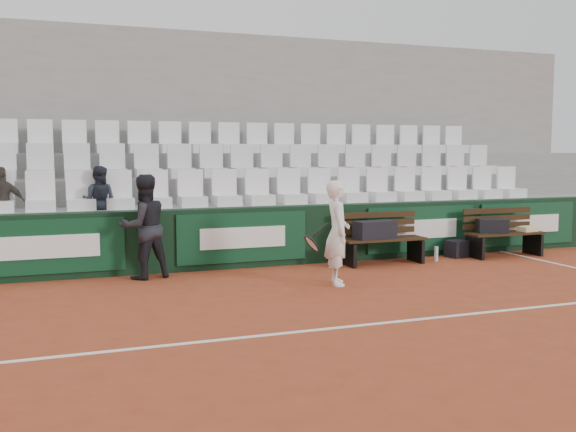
# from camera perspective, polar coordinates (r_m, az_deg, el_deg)

# --- Properties ---
(ground) EXTENTS (80.00, 80.00, 0.00)m
(ground) POSITION_cam_1_polar(r_m,az_deg,el_deg) (7.25, 6.14, -9.70)
(ground) COLOR #9D4023
(ground) RESTS_ON ground
(court_baseline) EXTENTS (18.00, 0.06, 0.01)m
(court_baseline) POSITION_cam_1_polar(r_m,az_deg,el_deg) (7.25, 6.14, -9.67)
(court_baseline) COLOR white
(court_baseline) RESTS_ON ground
(back_barrier) EXTENTS (18.00, 0.34, 1.00)m
(back_barrier) POSITION_cam_1_polar(r_m,az_deg,el_deg) (10.83, -2.91, -1.84)
(back_barrier) COLOR black
(back_barrier) RESTS_ON ground
(grandstand_tier_front) EXTENTS (18.00, 0.95, 1.00)m
(grandstand_tier_front) POSITION_cam_1_polar(r_m,az_deg,el_deg) (11.41, -4.18, -1.46)
(grandstand_tier_front) COLOR gray
(grandstand_tier_front) RESTS_ON ground
(grandstand_tier_mid) EXTENTS (18.00, 0.95, 1.45)m
(grandstand_tier_mid) POSITION_cam_1_polar(r_m,az_deg,el_deg) (12.29, -5.41, 0.10)
(grandstand_tier_mid) COLOR gray
(grandstand_tier_mid) RESTS_ON ground
(grandstand_tier_back) EXTENTS (18.00, 0.95, 1.90)m
(grandstand_tier_back) POSITION_cam_1_polar(r_m,az_deg,el_deg) (13.19, -6.48, 1.45)
(grandstand_tier_back) COLOR gray
(grandstand_tier_back) RESTS_ON ground
(grandstand_rear_wall) EXTENTS (18.00, 0.30, 4.40)m
(grandstand_rear_wall) POSITION_cam_1_polar(r_m,az_deg,el_deg) (13.77, -7.16, 6.83)
(grandstand_rear_wall) COLOR gray
(grandstand_rear_wall) RESTS_ON ground
(seat_row_front) EXTENTS (11.90, 0.44, 0.63)m
(seat_row_front) POSITION_cam_1_polar(r_m,az_deg,el_deg) (11.17, -3.96, 2.58)
(seat_row_front) COLOR white
(seat_row_front) RESTS_ON grandstand_tier_front
(seat_row_mid) EXTENTS (11.90, 0.44, 0.63)m
(seat_row_mid) POSITION_cam_1_polar(r_m,az_deg,el_deg) (12.07, -5.25, 4.94)
(seat_row_mid) COLOR silver
(seat_row_mid) RESTS_ON grandstand_tier_mid
(seat_row_back) EXTENTS (11.90, 0.44, 0.63)m
(seat_row_back) POSITION_cam_1_polar(r_m,az_deg,el_deg) (12.99, -6.36, 6.97)
(seat_row_back) COLOR silver
(seat_row_back) RESTS_ON grandstand_tier_back
(bench_left) EXTENTS (1.50, 0.56, 0.45)m
(bench_left) POSITION_cam_1_polar(r_m,az_deg,el_deg) (11.17, 8.43, -3.09)
(bench_left) COLOR #341F0F
(bench_left) RESTS_ON ground
(bench_right) EXTENTS (1.50, 0.56, 0.45)m
(bench_right) POSITION_cam_1_polar(r_m,az_deg,el_deg) (12.49, 18.69, -2.40)
(bench_right) COLOR black
(bench_right) RESTS_ON ground
(sports_bag_left) EXTENTS (0.75, 0.39, 0.31)m
(sports_bag_left) POSITION_cam_1_polar(r_m,az_deg,el_deg) (11.01, 7.73, -1.22)
(sports_bag_left) COLOR black
(sports_bag_left) RESTS_ON bench_left
(sports_bag_right) EXTENTS (0.59, 0.42, 0.25)m
(sports_bag_right) POSITION_cam_1_polar(r_m,az_deg,el_deg) (12.31, 17.71, -0.84)
(sports_bag_right) COLOR black
(sports_bag_right) RESTS_ON bench_right
(towel) EXTENTS (0.36, 0.28, 0.09)m
(towel) POSITION_cam_1_polar(r_m,az_deg,el_deg) (12.75, 20.53, -1.08)
(towel) COLOR beige
(towel) RESTS_ON bench_right
(sports_bag_ground) EXTENTS (0.57, 0.41, 0.31)m
(sports_bag_ground) POSITION_cam_1_polar(r_m,az_deg,el_deg) (12.23, 15.03, -2.79)
(sports_bag_ground) COLOR black
(sports_bag_ground) RESTS_ON ground
(water_bottle_near) EXTENTS (0.08, 0.08, 0.27)m
(water_bottle_near) POSITION_cam_1_polar(r_m,az_deg,el_deg) (10.72, 4.02, -3.90)
(water_bottle_near) COLOR silver
(water_bottle_near) RESTS_ON ground
(water_bottle_far) EXTENTS (0.07, 0.07, 0.26)m
(water_bottle_far) POSITION_cam_1_polar(r_m,az_deg,el_deg) (11.64, 13.03, -3.29)
(water_bottle_far) COLOR silver
(water_bottle_far) RESTS_ON ground
(tennis_player) EXTENTS (0.75, 0.63, 1.52)m
(tennis_player) POSITION_cam_1_polar(r_m,az_deg,el_deg) (9.30, 4.39, -1.51)
(tennis_player) COLOR white
(tennis_player) RESTS_ON ground
(ball_kid) EXTENTS (0.91, 0.79, 1.59)m
(ball_kid) POSITION_cam_1_polar(r_m,az_deg,el_deg) (9.95, -12.69, -0.94)
(ball_kid) COLOR black
(ball_kid) RESTS_ON ground
(spectator_b) EXTENTS (0.69, 0.31, 1.15)m
(spectator_b) POSITION_cam_1_polar(r_m,az_deg,el_deg) (10.79, -24.13, 3.37)
(spectator_b) COLOR #342E29
(spectator_b) RESTS_ON grandstand_tier_front
(spectator_c) EXTENTS (0.68, 0.61, 1.15)m
(spectator_c) POSITION_cam_1_polar(r_m,az_deg,el_deg) (10.79, -16.51, 3.63)
(spectator_c) COLOR #1E242E
(spectator_c) RESTS_ON grandstand_tier_front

